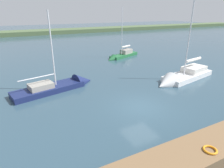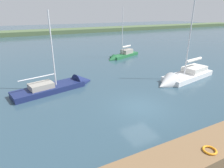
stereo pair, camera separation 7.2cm
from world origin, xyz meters
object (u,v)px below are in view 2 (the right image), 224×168
object	(u,v)px
life_ring_buoy	(210,150)
sailboat_near_dock	(62,87)
sailboat_mid_channel	(122,56)
sailboat_far_left	(181,79)

from	to	relation	value
life_ring_buoy	sailboat_near_dock	bearing A→B (deg)	-72.45
sailboat_near_dock	sailboat_mid_channel	xyz separation A→B (m)	(-11.36, -8.63, 0.04)
sailboat_far_left	sailboat_near_dock	xyz separation A→B (m)	(11.70, -3.50, -0.08)
life_ring_buoy	sailboat_far_left	distance (m)	12.03
sailboat_mid_channel	sailboat_far_left	bearing A→B (deg)	69.15
sailboat_near_dock	sailboat_mid_channel	distance (m)	14.27
sailboat_far_left	sailboat_near_dock	world-z (taller)	sailboat_far_left
life_ring_buoy	sailboat_mid_channel	world-z (taller)	sailboat_mid_channel
sailboat_mid_channel	sailboat_near_dock	bearing A→B (deg)	14.78
sailboat_far_left	sailboat_mid_channel	xyz separation A→B (m)	(0.34, -12.13, -0.04)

